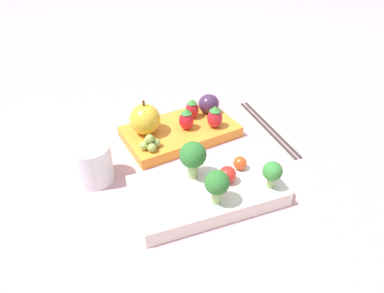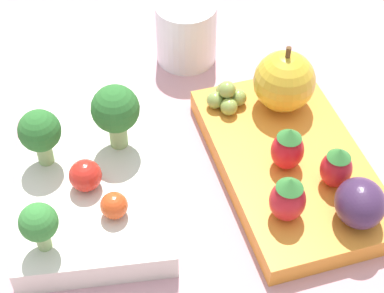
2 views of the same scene
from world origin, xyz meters
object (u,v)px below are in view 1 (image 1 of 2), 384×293
object	(u,v)px
cherry_tomato_1	(227,175)
strawberry_1	(192,109)
bento_box_savoury	(207,191)
bento_box_fruit	(180,132)
cherry_tomato_0	(240,163)
strawberry_0	(186,119)
grape_cluster	(150,143)
strawberry_2	(215,117)
apple	(145,119)
plum	(209,104)
broccoli_floret_0	(217,184)
broccoli_floret_1	(272,172)
broccoli_floret_2	(193,156)
drinking_cup	(93,163)
chopsticks_pair	(268,127)

from	to	relation	value
cherry_tomato_1	strawberry_1	xyz separation A→B (m)	(-0.02, -0.20, 0.00)
bento_box_savoury	cherry_tomato_1	world-z (taller)	cherry_tomato_1
bento_box_fruit	cherry_tomato_0	world-z (taller)	cherry_tomato_0
cherry_tomato_1	bento_box_fruit	bearing A→B (deg)	-86.46
bento_box_savoury	strawberry_1	bearing A→B (deg)	-105.58
strawberry_0	bento_box_fruit	bearing A→B (deg)	-41.54
cherry_tomato_0	grape_cluster	distance (m)	0.16
strawberry_0	strawberry_2	xyz separation A→B (m)	(-0.05, 0.01, 0.00)
apple	strawberry_0	bearing A→B (deg)	168.04
bento_box_savoury	strawberry_0	world-z (taller)	strawberry_0
plum	grape_cluster	distance (m)	0.16
bento_box_fruit	strawberry_1	bearing A→B (deg)	-143.37
bento_box_fruit	cherry_tomato_1	bearing A→B (deg)	93.54
broccoli_floret_0	broccoli_floret_1	world-z (taller)	broccoli_floret_0
cherry_tomato_1	broccoli_floret_2	bearing A→B (deg)	-34.30
bento_box_savoury	strawberry_2	bearing A→B (deg)	-118.66
bento_box_fruit	plum	distance (m)	0.08
apple	strawberry_0	size ratio (longest dim) A/B	1.55
bento_box_fruit	plum	xyz separation A→B (m)	(-0.07, -0.03, 0.03)
bento_box_fruit	plum	bearing A→B (deg)	-156.17
strawberry_2	bento_box_savoury	bearing A→B (deg)	61.34
drinking_cup	apple	bearing A→B (deg)	-145.57
bento_box_savoury	apple	bearing A→B (deg)	-76.04
bento_box_savoury	broccoli_floret_1	size ratio (longest dim) A/B	5.06
plum	cherry_tomato_1	bearing A→B (deg)	73.34
bento_box_fruit	chopsticks_pair	xyz separation A→B (m)	(-0.17, 0.04, -0.01)
bento_box_savoury	drinking_cup	distance (m)	0.18
broccoli_floret_1	drinking_cup	size ratio (longest dim) A/B	0.68
broccoli_floret_0	grape_cluster	bearing A→B (deg)	-73.57
apple	drinking_cup	world-z (taller)	apple
broccoli_floret_1	strawberry_0	distance (m)	0.21
broccoli_floret_1	grape_cluster	xyz separation A→B (m)	(0.13, -0.16, -0.02)
broccoli_floret_2	strawberry_2	world-z (taller)	broccoli_floret_2
strawberry_1	strawberry_2	world-z (taller)	strawberry_2
apple	plum	size ratio (longest dim) A/B	1.56
apple	strawberry_0	distance (m)	0.08
broccoli_floret_1	grape_cluster	bearing A→B (deg)	-50.68
bento_box_savoury	broccoli_floret_2	distance (m)	0.06
bento_box_fruit	strawberry_1	xyz separation A→B (m)	(-0.03, -0.03, 0.03)
plum	broccoli_floret_0	bearing A→B (deg)	68.29
grape_cluster	chopsticks_pair	size ratio (longest dim) A/B	0.18
bento_box_savoury	broccoli_floret_2	world-z (taller)	broccoli_floret_2
broccoli_floret_0	strawberry_1	xyz separation A→B (m)	(-0.06, -0.23, -0.02)
bento_box_savoury	plum	size ratio (longest dim) A/B	5.30
strawberry_2	plum	distance (m)	0.06
broccoli_floret_0	strawberry_0	distance (m)	0.20
broccoli_floret_0	chopsticks_pair	xyz separation A→B (m)	(-0.19, -0.17, -0.06)
bento_box_savoury	bento_box_fruit	xyz separation A→B (m)	(-0.02, -0.17, -0.00)
broccoli_floret_2	grape_cluster	size ratio (longest dim) A/B	1.65
strawberry_2	drinking_cup	distance (m)	0.23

